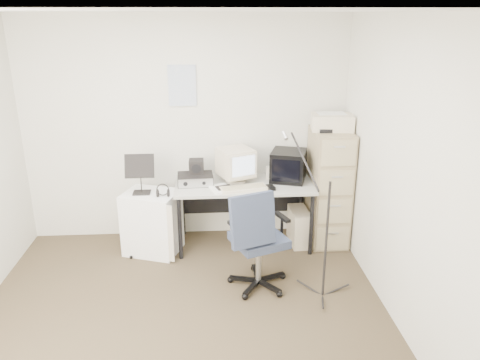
{
  "coord_description": "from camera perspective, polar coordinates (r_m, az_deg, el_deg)",
  "views": [
    {
      "loc": [
        0.26,
        -3.34,
        2.48
      ],
      "look_at": [
        0.55,
        0.95,
        0.95
      ],
      "focal_mm": 35.0,
      "sensor_mm": 36.0,
      "label": 1
    }
  ],
  "objects": [
    {
      "name": "headphones",
      "position": [
        4.92,
        -9.38,
        -1.47
      ],
      "size": [
        0.16,
        0.16,
        0.03
      ],
      "primitive_type": "torus",
      "rotation": [
        0.0,
        0.0,
        -0.09
      ],
      "color": "black",
      "rests_on": "side_cart"
    },
    {
      "name": "crt_monitor",
      "position": [
        5.12,
        -0.53,
        1.8
      ],
      "size": [
        0.45,
        0.46,
        0.37
      ],
      "primitive_type": "cube",
      "rotation": [
        0.0,
        0.0,
        0.41
      ],
      "color": "beige",
      "rests_on": "desk"
    },
    {
      "name": "desk",
      "position": [
        5.25,
        0.5,
        -4.17
      ],
      "size": [
        1.5,
        0.7,
        0.73
      ],
      "primitive_type": "cube",
      "color": "#B4B2A0",
      "rests_on": "floor"
    },
    {
      "name": "music_stand",
      "position": [
        4.99,
        -12.05,
        0.78
      ],
      "size": [
        0.34,
        0.26,
        0.44
      ],
      "primitive_type": "cube",
      "rotation": [
        0.0,
        0.0,
        -0.36
      ],
      "color": "black",
      "rests_on": "side_cart"
    },
    {
      "name": "printer",
      "position": [
        5.15,
        11.17,
        6.93
      ],
      "size": [
        0.47,
        0.36,
        0.17
      ],
      "primitive_type": "cube",
      "rotation": [
        0.0,
        0.0,
        -0.14
      ],
      "color": "beige",
      "rests_on": "filing_cabinet"
    },
    {
      "name": "wall_right",
      "position": [
        3.88,
        19.77,
        -0.11
      ],
      "size": [
        0.02,
        3.6,
        2.5
      ],
      "primitive_type": "cube",
      "color": "beige",
      "rests_on": "ground"
    },
    {
      "name": "ceiling",
      "position": [
        3.35,
        -8.84,
        19.71
      ],
      "size": [
        3.6,
        3.6,
        0.01
      ],
      "primitive_type": "cube",
      "color": "white",
      "rests_on": "ground"
    },
    {
      "name": "desk_speaker",
      "position": [
        5.24,
        3.62,
        0.87
      ],
      "size": [
        0.09,
        0.09,
        0.14
      ],
      "primitive_type": "cube",
      "rotation": [
        0.0,
        0.0,
        -0.19
      ],
      "color": "beige",
      "rests_on": "desk"
    },
    {
      "name": "radio_receiver",
      "position": [
        5.11,
        -5.47,
        0.1
      ],
      "size": [
        0.4,
        0.29,
        0.11
      ],
      "primitive_type": "cube",
      "rotation": [
        0.0,
        0.0,
        0.06
      ],
      "color": "black",
      "rests_on": "desk"
    },
    {
      "name": "pc_tower",
      "position": [
        5.38,
        7.19,
        -5.63
      ],
      "size": [
        0.21,
        0.43,
        0.4
      ],
      "primitive_type": "cube",
      "rotation": [
        0.0,
        0.0,
        0.04
      ],
      "color": "beige",
      "rests_on": "floor"
    },
    {
      "name": "wall_front",
      "position": [
        1.99,
        -11.14,
        -19.11
      ],
      "size": [
        3.6,
        0.02,
        2.5
      ],
      "primitive_type": "cube",
      "color": "beige",
      "rests_on": "ground"
    },
    {
      "name": "radio_speaker",
      "position": [
        5.1,
        -5.34,
        1.65
      ],
      "size": [
        0.16,
        0.15,
        0.16
      ],
      "primitive_type": "cube",
      "rotation": [
        0.0,
        0.0,
        -0.02
      ],
      "color": "black",
      "rests_on": "radio_receiver"
    },
    {
      "name": "floor",
      "position": [
        4.17,
        -6.98,
        -17.15
      ],
      "size": [
        3.6,
        3.6,
        0.01
      ],
      "primitive_type": "cube",
      "color": "#3D3428",
      "rests_on": "ground"
    },
    {
      "name": "mic_stand",
      "position": [
        4.22,
        10.61,
        -5.18
      ],
      "size": [
        0.03,
        0.03,
        1.48
      ],
      "primitive_type": "cylinder",
      "rotation": [
        0.0,
        0.0,
        1.8
      ],
      "color": "black",
      "rests_on": "floor"
    },
    {
      "name": "keyboard",
      "position": [
        4.93,
        0.45,
        -1.03
      ],
      "size": [
        0.53,
        0.28,
        0.03
      ],
      "primitive_type": "cube",
      "rotation": [
        0.0,
        0.0,
        0.22
      ],
      "color": "beige",
      "rests_on": "desk"
    },
    {
      "name": "wall_back",
      "position": [
        5.29,
        -6.62,
        6.02
      ],
      "size": [
        3.6,
        0.02,
        2.5
      ],
      "primitive_type": "cube",
      "color": "beige",
      "rests_on": "ground"
    },
    {
      "name": "crt_tv",
      "position": [
        5.2,
        5.93,
        1.77
      ],
      "size": [
        0.46,
        0.48,
        0.33
      ],
      "primitive_type": "cube",
      "rotation": [
        0.0,
        0.0,
        -0.3
      ],
      "color": "black",
      "rests_on": "desk"
    },
    {
      "name": "wall_calendar",
      "position": [
        5.19,
        -7.06,
        11.36
      ],
      "size": [
        0.3,
        0.02,
        0.44
      ],
      "primitive_type": "cube",
      "color": "white",
      "rests_on": "wall_back"
    },
    {
      "name": "papers",
      "position": [
        4.94,
        -2.41,
        -1.08
      ],
      "size": [
        0.27,
        0.32,
        0.02
      ],
      "primitive_type": "cube",
      "rotation": [
        0.0,
        0.0,
        0.3
      ],
      "color": "white",
      "rests_on": "desk"
    },
    {
      "name": "office_chair",
      "position": [
        4.39,
        2.32,
        -7.07
      ],
      "size": [
        0.76,
        0.76,
        1.02
      ],
      "primitive_type": "cube",
      "rotation": [
        0.0,
        0.0,
        0.38
      ],
      "color": "#2B3249",
      "rests_on": "floor"
    },
    {
      "name": "side_cart",
      "position": [
        5.19,
        -10.65,
        -5.1
      ],
      "size": [
        0.67,
        0.6,
        0.69
      ],
      "primitive_type": "cube",
      "rotation": [
        0.0,
        0.0,
        -0.33
      ],
      "color": "white",
      "rests_on": "floor"
    },
    {
      "name": "mouse",
      "position": [
        4.95,
        3.76,
        -0.93
      ],
      "size": [
        0.1,
        0.13,
        0.04
      ],
      "primitive_type": "cube",
      "rotation": [
        0.0,
        0.0,
        0.22
      ],
      "color": "black",
      "rests_on": "desk"
    },
    {
      "name": "filing_cabinet",
      "position": [
        5.32,
        10.74,
        -0.88
      ],
      "size": [
        0.4,
        0.6,
        1.3
      ],
      "primitive_type": "cube",
      "color": "#9C8461",
      "rests_on": "floor"
    }
  ]
}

